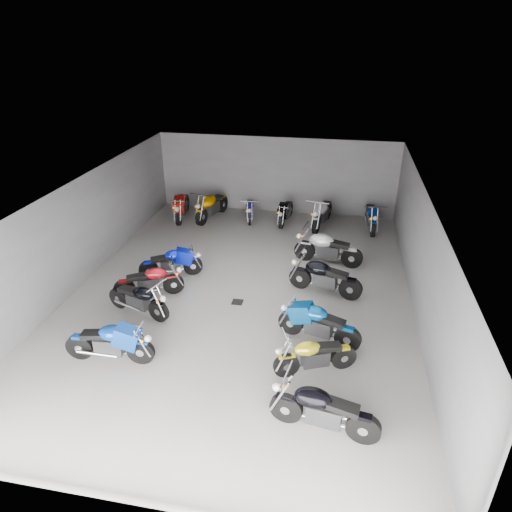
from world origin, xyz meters
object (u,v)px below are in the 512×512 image
object	(u,v)px
motorcycle_left_b	(110,343)
motorcycle_back_f	(372,216)
motorcycle_right_c	(318,324)
motorcycle_back_e	(322,213)
motorcycle_back_a	(182,206)
motorcycle_right_b	(314,355)
motorcycle_right_e	(324,277)
drain_grate	(237,302)
motorcycle_back_c	(250,209)
motorcycle_left_c	(139,299)
motorcycle_right_f	(327,249)
motorcycle_back_d	(286,211)
motorcycle_left_d	(150,281)
motorcycle_back_b	(211,206)
motorcycle_left_e	(171,263)
motorcycle_right_a	(323,410)

from	to	relation	value
motorcycle_left_b	motorcycle_back_f	world-z (taller)	motorcycle_back_f
motorcycle_right_c	motorcycle_back_e	world-z (taller)	motorcycle_back_e
motorcycle_back_a	motorcycle_back_f	xyz separation A→B (m)	(7.71, 0.29, -0.02)
motorcycle_right_b	motorcycle_right_e	distance (m)	3.59
motorcycle_back_e	drain_grate	bearing A→B (deg)	83.89
motorcycle_back_c	motorcycle_back_e	world-z (taller)	motorcycle_back_e
motorcycle_left_c	motorcycle_right_e	bearing A→B (deg)	130.69
motorcycle_left_b	motorcycle_back_f	distance (m)	11.32
motorcycle_right_f	motorcycle_back_d	bearing A→B (deg)	38.10
motorcycle_left_b	motorcycle_right_b	size ratio (longest dim) A/B	1.16
motorcycle_right_f	motorcycle_back_e	distance (m)	3.25
motorcycle_back_c	motorcycle_back_d	xyz separation A→B (m)	(1.50, -0.04, 0.03)
motorcycle_left_c	motorcycle_left_d	size ratio (longest dim) A/B	1.03
motorcycle_back_a	motorcycle_back_f	distance (m)	7.72
motorcycle_right_f	motorcycle_back_b	distance (m)	5.86
motorcycle_right_f	motorcycle_back_d	size ratio (longest dim) A/B	1.16
motorcycle_left_b	motorcycle_left_e	distance (m)	4.21
motorcycle_right_c	motorcycle_right_e	distance (m)	2.40
drain_grate	motorcycle_right_c	xyz separation A→B (m)	(2.41, -1.40, 0.52)
motorcycle_right_b	motorcycle_back_d	bearing A→B (deg)	-11.72
motorcycle_right_e	motorcycle_left_c	bearing A→B (deg)	127.18
drain_grate	motorcycle_right_c	world-z (taller)	motorcycle_right_c
motorcycle_right_f	motorcycle_back_d	world-z (taller)	motorcycle_right_f
motorcycle_left_e	motorcycle_back_d	size ratio (longest dim) A/B	0.96
motorcycle_back_d	motorcycle_back_e	size ratio (longest dim) A/B	0.85
motorcycle_left_d	motorcycle_back_e	distance (m)	7.86
motorcycle_right_b	motorcycle_left_b	bearing A→B (deg)	72.59
motorcycle_left_e	motorcycle_right_c	distance (m)	5.43
motorcycle_back_d	motorcycle_right_c	bearing A→B (deg)	109.80
motorcycle_right_a	motorcycle_left_e	bearing A→B (deg)	52.32
motorcycle_left_e	motorcycle_back_f	size ratio (longest dim) A/B	0.86
motorcycle_back_b	motorcycle_left_d	bearing A→B (deg)	104.04
motorcycle_right_c	motorcycle_back_d	world-z (taller)	motorcycle_right_c
drain_grate	motorcycle_back_c	distance (m)	6.44
motorcycle_left_c	motorcycle_back_e	distance (m)	8.62
motorcycle_left_b	motorcycle_left_e	world-z (taller)	motorcycle_left_b
motorcycle_back_f	motorcycle_left_c	bearing A→B (deg)	44.55
motorcycle_right_e	motorcycle_back_b	xyz separation A→B (m)	(-4.92, 5.14, 0.03)
motorcycle_right_e	drain_grate	bearing A→B (deg)	126.56
drain_grate	motorcycle_right_b	xyz separation A→B (m)	(2.41, -2.60, 0.47)
motorcycle_back_f	motorcycle_left_e	bearing A→B (deg)	34.90
motorcycle_back_a	drain_grate	bearing A→B (deg)	113.54
motorcycle_back_a	motorcycle_left_b	bearing A→B (deg)	90.09
motorcycle_right_b	motorcycle_back_e	xyz separation A→B (m)	(-0.34, 8.78, 0.09)
motorcycle_back_a	motorcycle_left_e	bearing A→B (deg)	96.83
motorcycle_left_e	motorcycle_back_c	xyz separation A→B (m)	(1.49, 5.24, -0.04)
motorcycle_right_c	motorcycle_back_c	xyz separation A→B (m)	(-3.32, 7.77, -0.08)
motorcycle_left_d	motorcycle_left_e	world-z (taller)	motorcycle_left_d
motorcycle_left_d	motorcycle_back_d	size ratio (longest dim) A/B	0.97
motorcycle_back_c	motorcycle_right_b	bearing A→B (deg)	99.25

